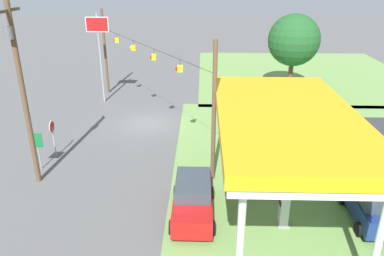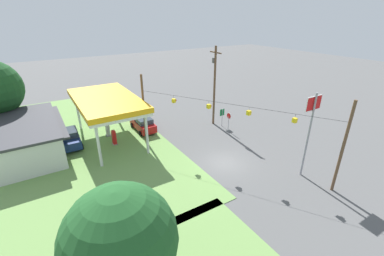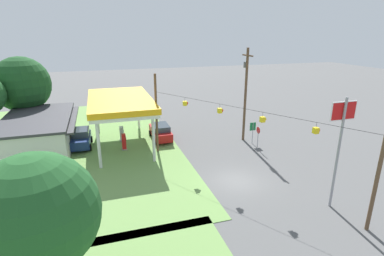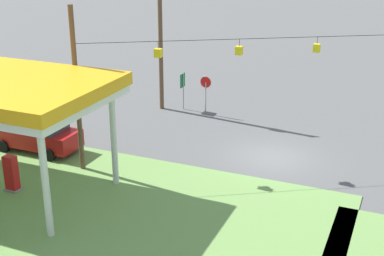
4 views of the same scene
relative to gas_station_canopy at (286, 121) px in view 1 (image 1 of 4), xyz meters
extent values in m
plane|color=#565656|center=(-11.17, -8.24, -4.78)|extent=(160.00, 160.00, 0.00)
cube|color=#6B934C|center=(-27.17, 7.76, -4.76)|extent=(24.00, 24.00, 0.04)
cube|color=silver|center=(0.00, 0.00, -0.23)|extent=(11.71, 6.12, 0.35)
cube|color=orange|center=(0.00, 0.00, 0.22)|extent=(11.91, 6.32, 0.55)
cylinder|color=silver|center=(-5.26, -2.46, -2.59)|extent=(0.28, 0.28, 4.38)
cylinder|color=silver|center=(5.26, -2.46, -2.59)|extent=(0.28, 0.28, 4.38)
cylinder|color=silver|center=(-5.26, 2.46, -2.59)|extent=(0.28, 0.28, 4.38)
cylinder|color=silver|center=(5.26, 2.46, -2.59)|extent=(0.28, 0.28, 4.38)
cube|color=gray|center=(-1.34, 0.00, -4.72)|extent=(0.71, 0.56, 0.12)
cube|color=red|center=(-1.34, 0.00, -3.87)|extent=(0.55, 0.40, 1.59)
cube|color=black|center=(-1.34, -0.22, -3.55)|extent=(0.39, 0.03, 0.24)
cube|color=gray|center=(1.34, 0.00, -4.72)|extent=(0.71, 0.56, 0.12)
cube|color=silver|center=(1.34, 0.00, -3.87)|extent=(0.55, 0.40, 1.59)
cube|color=black|center=(1.34, -0.22, -3.55)|extent=(0.39, 0.03, 0.24)
cube|color=#AD1414|center=(0.66, -4.28, -3.99)|extent=(4.74, 1.86, 0.90)
cube|color=#333D47|center=(0.38, -4.28, -3.24)|extent=(2.61, 1.71, 0.59)
cylinder|color=black|center=(2.14, -3.34, -4.44)|extent=(0.68, 0.22, 0.68)
cylinder|color=black|center=(2.13, -5.23, -4.44)|extent=(0.68, 0.22, 0.68)
cylinder|color=black|center=(-0.80, -3.34, -4.44)|extent=(0.68, 0.22, 0.68)
cylinder|color=black|center=(-0.81, -5.23, -4.44)|extent=(0.68, 0.22, 0.68)
cube|color=navy|center=(0.79, 4.28, -3.99)|extent=(4.21, 1.99, 0.91)
cube|color=#333D47|center=(1.04, 4.28, -3.19)|extent=(2.34, 1.78, 0.69)
cylinder|color=black|center=(-0.52, 3.38, -4.44)|extent=(0.69, 0.24, 0.68)
cylinder|color=black|center=(-0.46, 5.27, -4.44)|extent=(0.69, 0.24, 0.68)
cylinder|color=black|center=(2.05, 3.30, -4.44)|extent=(0.69, 0.24, 0.68)
cylinder|color=#99999E|center=(-5.41, -13.38, -3.73)|extent=(0.08, 0.08, 2.10)
cylinder|color=white|center=(-5.41, -13.38, -2.68)|extent=(0.80, 0.03, 0.80)
cylinder|color=red|center=(-5.41, -13.38, -2.68)|extent=(0.70, 0.03, 0.70)
cylinder|color=gray|center=(-16.57, -12.94, -0.83)|extent=(0.18, 0.18, 7.90)
cube|color=white|center=(-16.47, -12.94, 2.19)|extent=(0.06, 1.97, 1.26)
cube|color=red|center=(-16.47, -12.94, 2.19)|extent=(0.07, 1.85, 1.14)
cylinder|color=gray|center=(-3.73, -13.68, -3.58)|extent=(0.07, 0.07, 2.40)
cube|color=#146B33|center=(-3.68, -13.68, -2.83)|extent=(0.04, 0.70, 0.90)
cylinder|color=brown|center=(-2.35, -13.27, 0.33)|extent=(0.28, 0.28, 10.23)
cube|color=brown|center=(-2.35, -13.27, 4.65)|extent=(2.20, 0.14, 0.14)
cylinder|color=#59595B|center=(-2.00, -13.27, 3.65)|extent=(0.44, 0.44, 0.60)
cylinder|color=brown|center=(-19.46, -13.24, -0.77)|extent=(0.24, 0.24, 8.02)
cylinder|color=brown|center=(-2.89, -3.24, -0.77)|extent=(0.24, 0.24, 8.02)
cylinder|color=black|center=(-11.17, -8.24, 1.47)|extent=(16.57, 10.02, 0.02)
cylinder|color=black|center=(-16.14, -11.24, 1.30)|extent=(0.02, 0.02, 0.35)
cube|color=yellow|center=(-16.14, -11.24, 0.92)|extent=(0.32, 0.32, 0.40)
sphere|color=red|center=(-16.14, -11.41, 0.92)|extent=(0.28, 0.28, 0.28)
cylinder|color=black|center=(-12.83, -9.24, 1.30)|extent=(0.02, 0.02, 0.35)
cube|color=yellow|center=(-12.83, -9.24, 0.92)|extent=(0.32, 0.32, 0.40)
sphere|color=yellow|center=(-12.83, -9.41, 0.92)|extent=(0.28, 0.28, 0.28)
cylinder|color=black|center=(-9.52, -7.24, 1.30)|extent=(0.02, 0.02, 0.35)
cube|color=yellow|center=(-9.52, -7.24, 0.92)|extent=(0.32, 0.32, 0.40)
sphere|color=red|center=(-9.52, -7.41, 0.92)|extent=(0.28, 0.28, 0.28)
cylinder|color=black|center=(-6.21, -5.24, 1.30)|extent=(0.02, 0.02, 0.35)
cube|color=yellow|center=(-6.21, -5.24, 0.92)|extent=(0.32, 0.32, 0.40)
sphere|color=red|center=(-6.21, -5.41, 0.92)|extent=(0.28, 0.28, 0.28)
cylinder|color=#4C3828|center=(-20.03, 4.75, -3.19)|extent=(0.44, 0.44, 3.18)
sphere|color=#1E5123|center=(-20.03, 4.75, 0.36)|extent=(4.90, 4.90, 4.90)
camera|label=1|loc=(16.13, -3.89, 6.39)|focal=35.00mm
camera|label=2|loc=(-28.26, 6.38, 8.98)|focal=24.00mm
camera|label=3|loc=(-31.34, 2.00, 7.09)|focal=28.00mm
camera|label=4|loc=(-17.28, 16.80, 6.42)|focal=50.00mm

